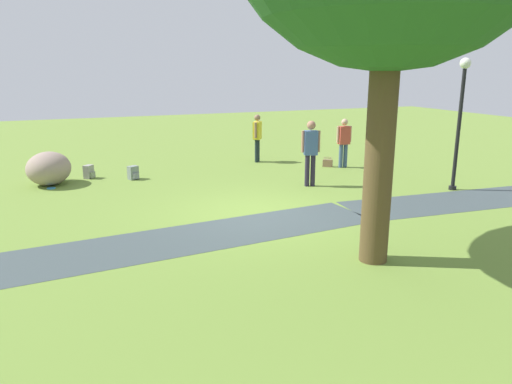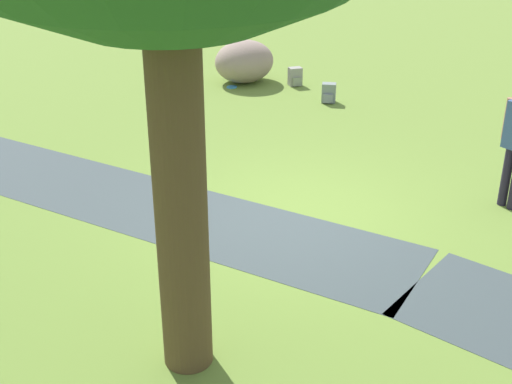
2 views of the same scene
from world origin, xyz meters
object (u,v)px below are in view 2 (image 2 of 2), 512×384
Objects in this scene: backpack_by_boulder at (295,77)px; spare_backpack_on_lawn at (329,93)px; lawn_boulder at (244,61)px; frisbee_on_grass at (232,87)px.

backpack_by_boulder and spare_backpack_on_lawn have the same top height.
lawn_boulder is at bearing 21.51° from backpack_by_boulder.
spare_backpack_on_lawn is (-2.29, 0.21, -0.28)m from lawn_boulder.
spare_backpack_on_lawn is at bearing -172.49° from frisbee_on_grass.
lawn_boulder is at bearing -5.26° from spare_backpack_on_lawn.
frisbee_on_grass is (-0.02, 0.51, -0.46)m from lawn_boulder.
lawn_boulder is 0.69m from frisbee_on_grass.
lawn_boulder is 7.32× the size of frisbee_on_grass.
backpack_by_boulder is at bearing -138.53° from frisbee_on_grass.
frisbee_on_grass is (2.27, 0.30, -0.18)m from spare_backpack_on_lawn.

